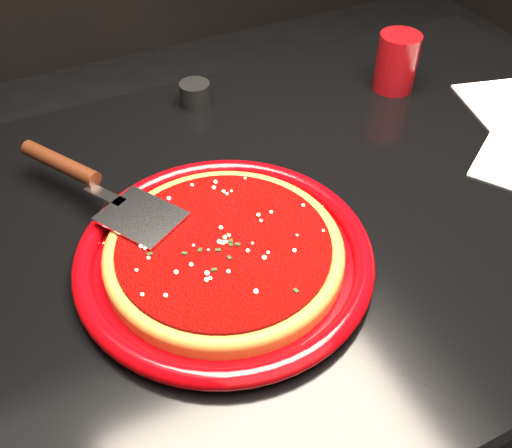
{
  "coord_description": "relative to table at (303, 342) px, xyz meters",
  "views": [
    {
      "loc": [
        -0.36,
        -0.53,
        1.3
      ],
      "look_at": [
        -0.12,
        -0.03,
        0.77
      ],
      "focal_mm": 40.0,
      "sensor_mm": 36.0,
      "label": 1
    }
  ],
  "objects": [
    {
      "name": "basil_flecks",
      "position": [
        -0.18,
        -0.06,
        0.41
      ],
      "size": [
        0.24,
        0.24,
        0.0
      ],
      "primitive_type": null,
      "color": "black",
      "rests_on": "plate"
    },
    {
      "name": "pizza_server",
      "position": [
        -0.29,
        0.11,
        0.42
      ],
      "size": [
        0.26,
        0.34,
        0.03
      ],
      "primitive_type": null,
      "rotation": [
        0.0,
        0.0,
        0.54
      ],
      "color": "silver",
      "rests_on": "plate"
    },
    {
      "name": "parmesan_dusting",
      "position": [
        -0.18,
        -0.06,
        0.41
      ],
      "size": [
        0.26,
        0.26,
        0.01
      ],
      "primitive_type": null,
      "color": "beige",
      "rests_on": "plate"
    },
    {
      "name": "pizza_sauce",
      "position": [
        -0.18,
        -0.06,
        0.41
      ],
      "size": [
        0.33,
        0.33,
        0.01
      ],
      "primitive_type": "cylinder",
      "rotation": [
        0.0,
        0.0,
        -0.27
      ],
      "color": "#690402",
      "rests_on": "plate"
    },
    {
      "name": "plate",
      "position": [
        -0.18,
        -0.06,
        0.39
      ],
      "size": [
        0.47,
        0.47,
        0.03
      ],
      "primitive_type": "cylinder",
      "rotation": [
        0.0,
        0.0,
        -0.27
      ],
      "color": "#7A0205",
      "rests_on": "table"
    },
    {
      "name": "pizza_crust_rim",
      "position": [
        -0.18,
        -0.06,
        0.4
      ],
      "size": [
        0.38,
        0.38,
        0.02
      ],
      "primitive_type": "torus",
      "rotation": [
        0.0,
        0.0,
        -0.27
      ],
      "color": "brown",
      "rests_on": "plate"
    },
    {
      "name": "ramekin",
      "position": [
        -0.07,
        0.31,
        0.4
      ],
      "size": [
        0.07,
        0.07,
        0.04
      ],
      "primitive_type": "cylinder",
      "rotation": [
        0.0,
        0.0,
        0.38
      ],
      "color": "black",
      "rests_on": "table"
    },
    {
      "name": "table",
      "position": [
        0.0,
        0.0,
        0.0
      ],
      "size": [
        1.2,
        0.8,
        0.75
      ],
      "primitive_type": "cube",
      "color": "black",
      "rests_on": "floor"
    },
    {
      "name": "pizza_crust",
      "position": [
        -0.18,
        -0.06,
        0.39
      ],
      "size": [
        0.38,
        0.38,
        0.02
      ],
      "primitive_type": "cylinder",
      "rotation": [
        0.0,
        0.0,
        -0.27
      ],
      "color": "brown",
      "rests_on": "plate"
    },
    {
      "name": "floor",
      "position": [
        0.0,
        0.0,
        -0.38
      ],
      "size": [
        4.0,
        4.0,
        0.01
      ],
      "primitive_type": "cube",
      "color": "black",
      "rests_on": "ground"
    },
    {
      "name": "napkin_b",
      "position": [
        0.44,
        0.06,
        0.38
      ],
      "size": [
        0.19,
        0.2,
        0.0
      ],
      "primitive_type": "cube",
      "rotation": [
        0.0,
        0.0,
        -0.25
      ],
      "color": "white",
      "rests_on": "table"
    },
    {
      "name": "cup",
      "position": [
        0.28,
        0.2,
        0.43
      ],
      "size": [
        0.08,
        0.08,
        0.1
      ],
      "primitive_type": "cylinder",
      "rotation": [
        0.0,
        0.0,
        -0.12
      ],
      "color": "maroon",
      "rests_on": "table"
    }
  ]
}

